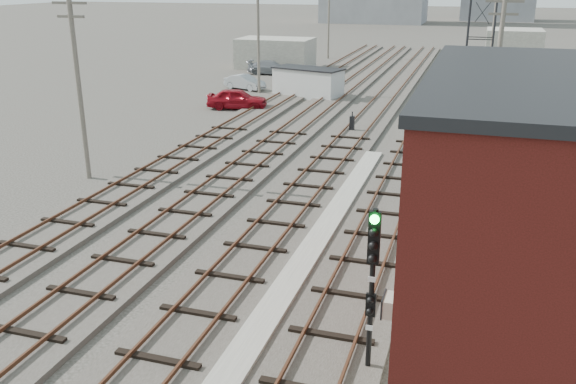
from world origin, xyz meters
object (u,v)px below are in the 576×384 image
at_px(switch_stand, 352,124).
at_px(car_red, 237,99).
at_px(signal_mast, 372,278).
at_px(car_silver, 245,82).
at_px(car_grey, 271,68).
at_px(site_trailer, 308,82).

distance_m(switch_stand, car_red, 11.03).
height_order(signal_mast, car_red, signal_mast).
bearing_deg(car_red, switch_stand, -127.77).
bearing_deg(signal_mast, switch_stand, 102.62).
distance_m(car_silver, car_grey, 9.13).
xyz_separation_m(signal_mast, car_silver, (-17.99, 37.81, -2.03)).
bearing_deg(switch_stand, signal_mast, -78.65).
distance_m(signal_mast, car_red, 33.50).
xyz_separation_m(switch_stand, car_silver, (-12.43, 13.02, 0.04)).
bearing_deg(car_silver, car_red, -144.03).
bearing_deg(car_red, signal_mast, -164.08).
xyz_separation_m(signal_mast, site_trailer, (-11.61, 35.92, -1.44)).
xyz_separation_m(signal_mast, car_grey, (-18.65, 46.91, -1.97)).
bearing_deg(site_trailer, car_silver, 178.93).
bearing_deg(switch_stand, car_silver, 132.42).
distance_m(switch_stand, car_silver, 18.00).
height_order(signal_mast, car_grey, signal_mast).
distance_m(site_trailer, car_red, 7.37).
bearing_deg(site_trailer, car_red, -106.18).
xyz_separation_m(car_red, car_grey, (-3.19, 17.25, -0.07)).
height_order(car_silver, car_grey, car_grey).
xyz_separation_m(car_red, car_silver, (-2.53, 8.15, -0.13)).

